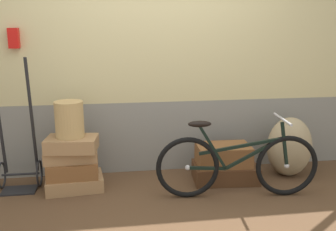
% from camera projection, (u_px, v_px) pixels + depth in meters
% --- Properties ---
extents(ground, '(9.67, 5.20, 0.06)m').
position_uv_depth(ground, '(166.00, 201.00, 3.66)').
color(ground, '#513823').
extents(station_building, '(7.67, 0.74, 2.59)m').
position_uv_depth(station_building, '(155.00, 56.00, 4.17)').
color(station_building, gray).
rests_on(station_building, ground).
extents(suitcase_0, '(0.59, 0.43, 0.14)m').
position_uv_depth(suitcase_0, '(75.00, 182.00, 3.86)').
color(suitcase_0, '#9E754C').
rests_on(suitcase_0, ground).
extents(suitcase_1, '(0.51, 0.32, 0.16)m').
position_uv_depth(suitcase_1, '(73.00, 169.00, 3.80)').
color(suitcase_1, brown).
rests_on(suitcase_1, suitcase_0).
extents(suitcase_2, '(0.53, 0.35, 0.12)m').
position_uv_depth(suitcase_2, '(71.00, 154.00, 3.82)').
color(suitcase_2, '#9E754C').
rests_on(suitcase_2, suitcase_1).
extents(suitcase_3, '(0.53, 0.37, 0.14)m').
position_uv_depth(suitcase_3, '(72.00, 144.00, 3.74)').
color(suitcase_3, '#9E754C').
rests_on(suitcase_3, suitcase_2).
extents(suitcase_4, '(0.70, 0.47, 0.18)m').
position_uv_depth(suitcase_4, '(225.00, 172.00, 4.06)').
color(suitcase_4, '#4C2D19').
rests_on(suitcase_4, ground).
extents(suitcase_5, '(0.57, 0.38, 0.21)m').
position_uv_depth(suitcase_5, '(223.00, 155.00, 4.01)').
color(suitcase_5, brown).
rests_on(suitcase_5, suitcase_4).
extents(wicker_basket, '(0.28, 0.28, 0.36)m').
position_uv_depth(wicker_basket, '(69.00, 119.00, 3.71)').
color(wicker_basket, tan).
rests_on(wicker_basket, suitcase_3).
extents(luggage_trolley, '(0.39, 0.36, 1.33)m').
position_uv_depth(luggage_trolley, '(19.00, 158.00, 3.83)').
color(luggage_trolley, black).
rests_on(luggage_trolley, ground).
extents(burlap_sack, '(0.49, 0.42, 0.66)m').
position_uv_depth(burlap_sack, '(289.00, 147.00, 4.15)').
color(burlap_sack, '#9E8966').
rests_on(burlap_sack, ground).
extents(bicycle, '(1.56, 0.46, 0.78)m').
position_uv_depth(bicycle, '(237.00, 164.00, 3.63)').
color(bicycle, black).
rests_on(bicycle, ground).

